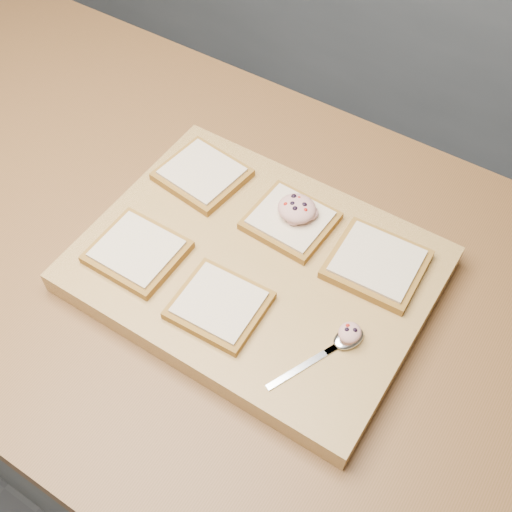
{
  "coord_description": "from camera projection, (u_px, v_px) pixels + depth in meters",
  "views": [
    {
      "loc": [
        0.37,
        -0.46,
        1.69
      ],
      "look_at": [
        0.08,
        0.0,
        0.95
      ],
      "focal_mm": 45.0,
      "sensor_mm": 36.0,
      "label": 1
    }
  ],
  "objects": [
    {
      "name": "ground",
      "position": [
        231.0,
        455.0,
        1.71
      ],
      "size": [
        4.0,
        4.0,
        0.0
      ],
      "primitive_type": "plane",
      "color": "#515459",
      "rests_on": "ground"
    },
    {
      "name": "island_counter",
      "position": [
        224.0,
        381.0,
        1.35
      ],
      "size": [
        2.0,
        0.8,
        0.9
      ],
      "color": "slate",
      "rests_on": "ground"
    },
    {
      "name": "back_counter",
      "position": [
        476.0,
        32.0,
        2.05
      ],
      "size": [
        3.6,
        0.62,
        0.94
      ],
      "color": "slate",
      "rests_on": "ground"
    },
    {
      "name": "cutting_board",
      "position": [
        256.0,
        269.0,
        0.94
      ],
      "size": [
        0.49,
        0.37,
        0.04
      ],
      "primitive_type": "cube",
      "color": "tan",
      "rests_on": "island_counter"
    },
    {
      "name": "bread_far_left",
      "position": [
        202.0,
        174.0,
        1.02
      ],
      "size": [
        0.14,
        0.13,
        0.02
      ],
      "color": "olive",
      "rests_on": "cutting_board"
    },
    {
      "name": "bread_far_center",
      "position": [
        290.0,
        220.0,
        0.96
      ],
      "size": [
        0.12,
        0.12,
        0.02
      ],
      "color": "olive",
      "rests_on": "cutting_board"
    },
    {
      "name": "bread_far_right",
      "position": [
        377.0,
        264.0,
        0.92
      ],
      "size": [
        0.13,
        0.12,
        0.02
      ],
      "color": "olive",
      "rests_on": "cutting_board"
    },
    {
      "name": "bread_near_left",
      "position": [
        137.0,
        251.0,
        0.93
      ],
      "size": [
        0.12,
        0.11,
        0.02
      ],
      "color": "olive",
      "rests_on": "cutting_board"
    },
    {
      "name": "bread_near_center",
      "position": [
        219.0,
        305.0,
        0.88
      ],
      "size": [
        0.12,
        0.11,
        0.02
      ],
      "color": "olive",
      "rests_on": "cutting_board"
    },
    {
      "name": "tuna_salad_dollop",
      "position": [
        297.0,
        208.0,
        0.95
      ],
      "size": [
        0.06,
        0.06,
        0.03
      ],
      "color": "#D99A8B",
      "rests_on": "bread_far_center"
    },
    {
      "name": "spoon",
      "position": [
        342.0,
        342.0,
        0.85
      ],
      "size": [
        0.08,
        0.15,
        0.01
      ],
      "color": "silver",
      "rests_on": "cutting_board"
    },
    {
      "name": "spoon_salad",
      "position": [
        350.0,
        333.0,
        0.84
      ],
      "size": [
        0.03,
        0.03,
        0.02
      ],
      "color": "#D99A8B",
      "rests_on": "spoon"
    }
  ]
}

